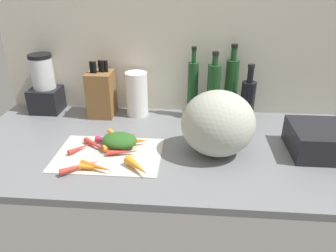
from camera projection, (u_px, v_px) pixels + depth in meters
ground_plane at (163, 146)px, 137.04cm from camera, size 170.00×80.00×3.00cm
wall_back at (170, 53)px, 157.61cm from camera, size 170.00×3.00×60.00cm
cutting_board at (109, 154)px, 127.59cm from camera, size 42.10×29.10×0.80cm
carrot_0 at (80, 148)px, 129.23cm from camera, size 8.16×9.22×2.01cm
carrot_1 at (121, 138)px, 136.53cm from camera, size 12.97×10.91×2.32cm
carrot_2 at (81, 166)px, 116.97cm from camera, size 13.73×10.82×2.29cm
carrot_3 at (97, 146)px, 130.64cm from camera, size 14.43×11.49×2.27cm
carrot_4 at (93, 167)px, 116.37cm from camera, size 10.44×3.28×2.30cm
carrot_5 at (109, 140)px, 134.64cm from camera, size 11.43×3.57×2.76cm
carrot_6 at (97, 167)px, 116.21cm from camera, size 13.46×6.60×2.75cm
carrot_7 at (118, 145)px, 130.56cm from camera, size 12.37×9.88×3.06cm
carrot_8 at (137, 166)px, 115.76cm from camera, size 11.37×11.69×3.55cm
carrot_9 at (118, 138)px, 136.91cm from camera, size 11.81×13.51×2.34cm
carrot_10 at (123, 152)px, 126.29cm from camera, size 12.88×4.42×2.16cm
carrot_11 at (135, 141)px, 132.97cm from camera, size 11.29×5.92×3.49cm
carrot_greens_pile at (119, 141)px, 130.62cm from camera, size 14.41×11.08×6.10cm
winter_squash at (218, 124)px, 123.69cm from camera, size 28.85×25.99×26.31cm
knife_block at (101, 93)px, 158.49cm from camera, size 12.20×13.65×28.01cm
blender_appliance at (45, 87)px, 162.83cm from camera, size 14.92×14.92×29.92cm
paper_towel_roll at (137, 94)px, 159.05cm from camera, size 10.79×10.79×22.18cm
bottle_0 at (193, 89)px, 156.04cm from camera, size 5.13×5.13×35.01cm
bottle_1 at (213, 91)px, 152.94cm from camera, size 6.36×6.36×33.57cm
bottle_2 at (231, 87)px, 156.35cm from camera, size 6.34×6.34×36.06cm
bottle_3 at (248, 100)px, 152.82cm from camera, size 6.87×6.87×28.14cm
dish_rack at (325, 140)px, 127.63cm from camera, size 27.61×23.77×10.95cm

